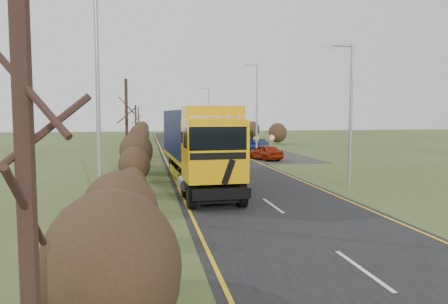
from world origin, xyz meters
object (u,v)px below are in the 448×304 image
object	(u,v)px
lorry	(197,140)
car_blue_sedan	(258,144)
car_red_hatchback	(265,152)
speed_sign	(272,142)
streetlight_near	(349,109)

from	to	relation	value
lorry	car_blue_sedan	world-z (taller)	lorry
car_red_hatchback	lorry	bearing A→B (deg)	40.01
car_red_hatchback	speed_sign	distance (m)	1.10
streetlight_near	speed_sign	bearing A→B (deg)	91.15
car_red_hatchback	speed_sign	bearing A→B (deg)	169.43
lorry	car_blue_sedan	distance (m)	24.23
car_blue_sedan	car_red_hatchback	bearing A→B (deg)	109.11
car_red_hatchback	streetlight_near	bearing A→B (deg)	76.35
car_red_hatchback	streetlight_near	xyz separation A→B (m)	(0.91, -13.96, 3.62)
car_red_hatchback	car_blue_sedan	distance (m)	11.05
car_blue_sedan	streetlight_near	size ratio (longest dim) A/B	0.51
lorry	car_red_hatchback	xyz separation A→B (m)	(7.28, 11.39, -1.80)
car_red_hatchback	car_blue_sedan	bearing A→B (deg)	-119.09
lorry	speed_sign	bearing A→B (deg)	52.60
car_blue_sedan	speed_sign	bearing A→B (deg)	112.29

